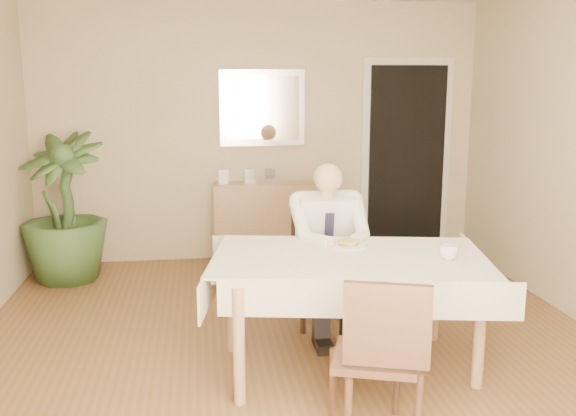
{
  "coord_description": "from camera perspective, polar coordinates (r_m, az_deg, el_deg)",
  "views": [
    {
      "loc": [
        -0.61,
        -4.01,
        1.84
      ],
      "look_at": [
        0.0,
        0.35,
        0.95
      ],
      "focal_mm": 40.0,
      "sensor_mm": 36.0,
      "label": 1
    }
  ],
  "objects": [
    {
      "name": "fork",
      "position": [
        4.18,
        5.05,
        -3.34
      ],
      "size": [
        0.01,
        0.13,
        0.01
      ],
      "primitive_type": "cylinder",
      "rotation": [
        1.57,
        0.0,
        0.0
      ],
      "color": "silver",
      "rests_on": "dining_table"
    },
    {
      "name": "mirror",
      "position": [
        6.52,
        -2.29,
        8.87
      ],
      "size": [
        0.86,
        0.04,
        0.76
      ],
      "color": "silver",
      "rests_on": "room"
    },
    {
      "name": "sideboard",
      "position": [
        6.53,
        -2.08,
        -1.28
      ],
      "size": [
        1.03,
        0.41,
        0.81
      ],
      "primitive_type": "cube",
      "rotation": [
        0.0,
        0.0,
        -0.06
      ],
      "color": "tan",
      "rests_on": "ground"
    },
    {
      "name": "knife",
      "position": [
        4.2,
        6.11,
        -3.29
      ],
      "size": [
        0.01,
        0.13,
        0.01
      ],
      "primitive_type": "cylinder",
      "rotation": [
        1.57,
        0.0,
        0.0
      ],
      "color": "silver",
      "rests_on": "dining_table"
    },
    {
      "name": "chair_near",
      "position": [
        3.32,
        8.15,
        -12.48
      ],
      "size": [
        0.53,
        0.54,
        0.89
      ],
      "rotation": [
        0.0,
        0.0,
        -0.32
      ],
      "color": "#3F2417",
      "rests_on": "ground"
    },
    {
      "name": "room",
      "position": [
        4.1,
        0.68,
        3.84
      ],
      "size": [
        5.0,
        5.02,
        2.6
      ],
      "color": "brown",
      "rests_on": "ground"
    },
    {
      "name": "food",
      "position": [
        4.25,
        5.39,
        -3.04
      ],
      "size": [
        0.14,
        0.14,
        0.06
      ],
      "primitive_type": "ellipsoid",
      "color": "olive",
      "rests_on": "dining_table"
    },
    {
      "name": "chair_far",
      "position": [
        4.93,
        3.04,
        -3.97
      ],
      "size": [
        0.48,
        0.48,
        0.94
      ],
      "rotation": [
        0.0,
        0.0,
        0.08
      ],
      "color": "#3F2417",
      "rests_on": "ground"
    },
    {
      "name": "potted_palm",
      "position": [
        6.19,
        -19.32,
        0.01
      ],
      "size": [
        1.0,
        1.0,
        1.37
      ],
      "primitive_type": "imported",
      "rotation": [
        0.0,
        0.0,
        -0.4
      ],
      "color": "#2F4C23",
      "rests_on": "ground"
    },
    {
      "name": "window",
      "position": [
        1.7,
        13.22,
        -2.17
      ],
      "size": [
        1.34,
        0.04,
        1.44
      ],
      "color": "silver",
      "rests_on": "room"
    },
    {
      "name": "doorway",
      "position": [
        6.88,
        10.44,
        4.23
      ],
      "size": [
        0.96,
        0.07,
        2.1
      ],
      "color": "silver",
      "rests_on": "ground"
    },
    {
      "name": "plate",
      "position": [
        4.25,
        5.39,
        -3.33
      ],
      "size": [
        0.26,
        0.26,
        0.02
      ],
      "primitive_type": "cylinder",
      "color": "white",
      "rests_on": "dining_table"
    },
    {
      "name": "photo_frame_left",
      "position": [
        6.43,
        -5.76,
        2.79
      ],
      "size": [
        0.1,
        0.02,
        0.14
      ],
      "primitive_type": "cube",
      "color": "silver",
      "rests_on": "sideboard"
    },
    {
      "name": "photo_frame_right",
      "position": [
        6.5,
        -1.6,
        2.92
      ],
      "size": [
        0.1,
        0.02,
        0.14
      ],
      "primitive_type": "cube",
      "color": "silver",
      "rests_on": "sideboard"
    },
    {
      "name": "coffee_mug",
      "position": [
        4.06,
        14.05,
        -3.83
      ],
      "size": [
        0.14,
        0.14,
        0.09
      ],
      "primitive_type": "imported",
      "rotation": [
        0.0,
        0.0,
        0.36
      ],
      "color": "white",
      "rests_on": "dining_table"
    },
    {
      "name": "seated_man",
      "position": [
        4.62,
        3.75,
        -3.01
      ],
      "size": [
        0.48,
        0.72,
        1.24
      ],
      "color": "white",
      "rests_on": "ground"
    },
    {
      "name": "photo_frame_center",
      "position": [
        6.47,
        -3.41,
        2.87
      ],
      "size": [
        0.1,
        0.02,
        0.14
      ],
      "primitive_type": "cube",
      "color": "silver",
      "rests_on": "sideboard"
    },
    {
      "name": "dining_table",
      "position": [
        4.07,
        5.43,
        -5.39
      ],
      "size": [
        1.89,
        1.32,
        0.75
      ],
      "rotation": [
        0.0,
        0.0,
        -0.18
      ],
      "color": "tan",
      "rests_on": "ground"
    }
  ]
}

